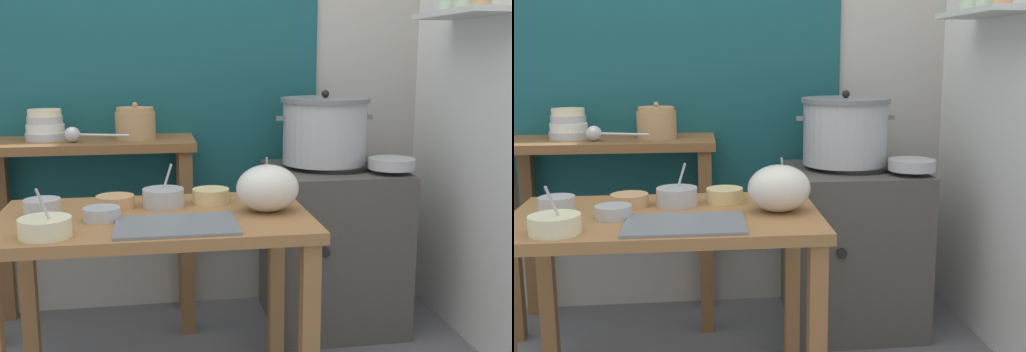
{
  "view_description": "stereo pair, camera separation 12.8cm",
  "coord_description": "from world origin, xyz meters",
  "views": [
    {
      "loc": [
        -0.03,
        -2.06,
        1.26
      ],
      "look_at": [
        0.36,
        0.25,
        0.82
      ],
      "focal_mm": 43.46,
      "sensor_mm": 36.0,
      "label": 1
    },
    {
      "loc": [
        0.09,
        -2.08,
        1.26
      ],
      "look_at": [
        0.36,
        0.25,
        0.82
      ],
      "focal_mm": 43.46,
      "sensor_mm": 36.0,
      "label": 2
    }
  ],
  "objects": [
    {
      "name": "back_shelf_table",
      "position": [
        -0.32,
        0.83,
        0.68
      ],
      "size": [
        0.96,
        0.4,
        0.9
      ],
      "color": "brown",
      "rests_on": "ground"
    },
    {
      "name": "serving_tray",
      "position": [
        0.04,
        -0.07,
        0.72
      ],
      "size": [
        0.4,
        0.28,
        0.01
      ],
      "primitive_type": "cube",
      "color": "slate",
      "rests_on": "prep_table"
    },
    {
      "name": "bowl_stack_enamel",
      "position": [
        -0.51,
        0.86,
        0.96
      ],
      "size": [
        0.18,
        0.18,
        0.14
      ],
      "color": "#B7BABF",
      "rests_on": "back_shelf_table"
    },
    {
      "name": "prep_bowl_1",
      "position": [
        -0.42,
        0.14,
        0.75
      ],
      "size": [
        0.13,
        0.13,
        0.06
      ],
      "color": "#B7BABF",
      "rests_on": "prep_table"
    },
    {
      "name": "prep_bowl_2",
      "position": [
        0.0,
        0.22,
        0.76
      ],
      "size": [
        0.15,
        0.15,
        0.16
      ],
      "color": "#B7BABF",
      "rests_on": "prep_table"
    },
    {
      "name": "stove_block",
      "position": [
        0.8,
        0.7,
        0.38
      ],
      "size": [
        0.6,
        0.61,
        0.78
      ],
      "color": "#4C4742",
      "rests_on": "ground"
    },
    {
      "name": "prep_bowl_0",
      "position": [
        -0.18,
        0.22,
        0.75
      ],
      "size": [
        0.14,
        0.14,
        0.05
      ],
      "color": "tan",
      "rests_on": "prep_table"
    },
    {
      "name": "clay_pot",
      "position": [
        -0.11,
        0.83,
        0.97
      ],
      "size": [
        0.18,
        0.18,
        0.17
      ],
      "color": "tan",
      "rests_on": "back_shelf_table"
    },
    {
      "name": "ladle",
      "position": [
        -0.37,
        0.75,
        0.94
      ],
      "size": [
        0.29,
        0.12,
        0.07
      ],
      "color": "#B7BABF",
      "rests_on": "back_shelf_table"
    },
    {
      "name": "prep_bowl_4",
      "position": [
        0.18,
        0.25,
        0.75
      ],
      "size": [
        0.14,
        0.14,
        0.05
      ],
      "color": "#E5C684",
      "rests_on": "prep_table"
    },
    {
      "name": "steamer_pot",
      "position": [
        0.76,
        0.72,
        0.94
      ],
      "size": [
        0.46,
        0.41,
        0.34
      ],
      "color": "#B7BABF",
      "rests_on": "stove_block"
    },
    {
      "name": "wide_pan",
      "position": [
        1.02,
        0.52,
        0.8
      ],
      "size": [
        0.21,
        0.21,
        0.05
      ],
      "primitive_type": "cylinder",
      "color": "#B7BABF",
      "rests_on": "stove_block"
    },
    {
      "name": "prep_bowl_5",
      "position": [
        -0.37,
        -0.13,
        0.75
      ],
      "size": [
        0.16,
        0.16,
        0.16
      ],
      "color": "beige",
      "rests_on": "prep_table"
    },
    {
      "name": "prep_bowl_6",
      "position": [
        -0.21,
        0.05,
        0.75
      ],
      "size": [
        0.13,
        0.13,
        0.05
      ],
      "color": "#B7BABF",
      "rests_on": "prep_table"
    },
    {
      "name": "wall_back",
      "position": [
        0.08,
        1.1,
        1.3
      ],
      "size": [
        4.4,
        0.12,
        2.6
      ],
      "color": "#B2ADA3",
      "rests_on": "ground"
    },
    {
      "name": "prep_bowl_3",
      "position": [
        0.4,
        0.34,
        0.75
      ],
      "size": [
        0.14,
        0.14,
        0.16
      ],
      "color": "#B7BABF",
      "rests_on": "prep_table"
    },
    {
      "name": "prep_table",
      "position": [
        -0.04,
        0.1,
        0.61
      ],
      "size": [
        1.1,
        0.66,
        0.72
      ],
      "color": "#9E6B3D",
      "rests_on": "ground"
    },
    {
      "name": "plastic_bag",
      "position": [
        0.37,
        0.08,
        0.81
      ],
      "size": [
        0.23,
        0.2,
        0.17
      ],
      "primitive_type": "ellipsoid",
      "color": "silver",
      "rests_on": "prep_table"
    }
  ]
}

